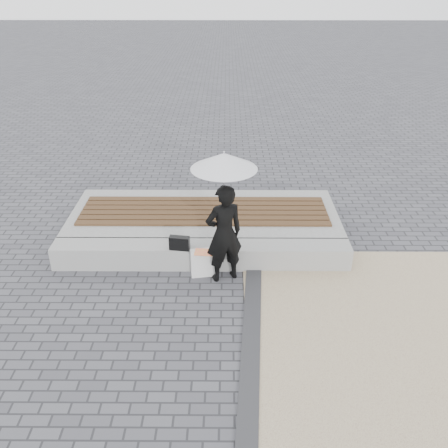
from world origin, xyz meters
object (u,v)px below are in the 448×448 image
at_px(handbag, 180,243).
at_px(canvas_tote, 204,263).
at_px(seating_ledge, 201,254).
at_px(parasol, 224,161).
at_px(woman, 224,234).

relative_size(handbag, canvas_tote, 0.73).
bearing_deg(handbag, canvas_tote, -10.13).
bearing_deg(seating_ledge, parasol, -46.26).
relative_size(woman, canvas_tote, 3.64).
bearing_deg(handbag, parasol, -9.49).
xyz_separation_m(parasol, canvas_tote, (-0.32, 0.10, -1.80)).
distance_m(seating_ledge, canvas_tote, 0.31).
relative_size(woman, parasol, 1.32).
bearing_deg(handbag, woman, -9.49).
bearing_deg(handbag, seating_ledge, 34.06).
xyz_separation_m(seating_ledge, handbag, (-0.34, -0.17, 0.32)).
distance_m(woman, handbag, 0.83).
height_order(seating_ledge, handbag, handbag).
height_order(handbag, canvas_tote, handbag).
bearing_deg(parasol, handbag, 162.05).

